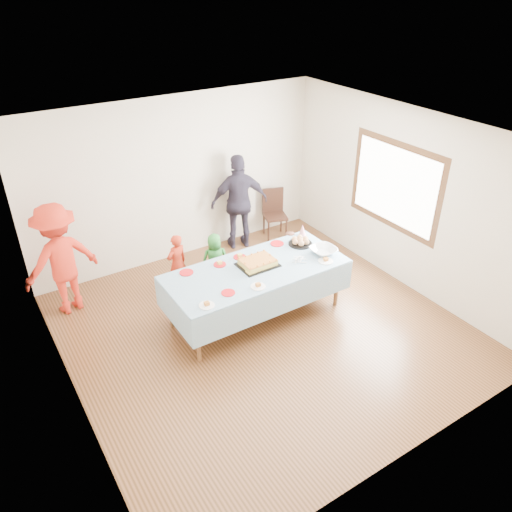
{
  "coord_description": "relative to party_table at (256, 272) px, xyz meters",
  "views": [
    {
      "loc": [
        -3.01,
        -4.54,
        4.35
      ],
      "look_at": [
        0.08,
        0.3,
        0.99
      ],
      "focal_mm": 35.0,
      "sensor_mm": 36.0,
      "label": 1
    }
  ],
  "objects": [
    {
      "name": "punch_bowl",
      "position": [
        1.03,
        -0.17,
        0.1
      ],
      "size": [
        0.37,
        0.37,
        0.09
      ],
      "primitive_type": "imported",
      "color": "silver",
      "rests_on": "party_table"
    },
    {
      "name": "dining_chair",
      "position": [
        1.6,
        1.9,
        -0.23
      ],
      "size": [
        0.49,
        0.49,
        0.89
      ],
      "rotation": [
        0.0,
        0.0,
        -0.33
      ],
      "color": "black",
      "rests_on": "ground"
    },
    {
      "name": "plate_red_near",
      "position": [
        -0.61,
        -0.31,
        0.06
      ],
      "size": [
        0.18,
        0.18,
        0.01
      ],
      "primitive_type": "cylinder",
      "color": "red",
      "rests_on": "party_table"
    },
    {
      "name": "adult_right",
      "position": [
        0.86,
        1.88,
        0.12
      ],
      "size": [
        1.06,
        0.67,
        1.68
      ],
      "primitive_type": "imported",
      "rotation": [
        0.0,
        0.0,
        2.86
      ],
      "color": "#2F2939",
      "rests_on": "ground"
    },
    {
      "name": "plate_red_far_a",
      "position": [
        -0.85,
        0.41,
        0.06
      ],
      "size": [
        0.19,
        0.19,
        0.01
      ],
      "primitive_type": "cylinder",
      "color": "red",
      "rests_on": "party_table"
    },
    {
      "name": "party_table",
      "position": [
        0.0,
        0.0,
        0.0
      ],
      "size": [
        2.5,
        1.1,
        0.78
      ],
      "color": "brown",
      "rests_on": "ground"
    },
    {
      "name": "plate_white_left",
      "position": [
        -0.97,
        -0.4,
        0.06
      ],
      "size": [
        0.19,
        0.19,
        0.01
      ],
      "primitive_type": "cylinder",
      "color": "white",
      "rests_on": "party_table"
    },
    {
      "name": "toddler_left",
      "position": [
        -0.65,
        1.18,
        -0.25
      ],
      "size": [
        0.39,
        0.3,
        0.95
      ],
      "primitive_type": "imported",
      "rotation": [
        0.0,
        0.0,
        3.37
      ],
      "color": "red",
      "rests_on": "ground"
    },
    {
      "name": "rolls_tray",
      "position": [
        0.92,
        0.22,
        0.1
      ],
      "size": [
        0.35,
        0.35,
        0.11
      ],
      "color": "black",
      "rests_on": "party_table"
    },
    {
      "name": "fork_pile",
      "position": [
        0.59,
        -0.17,
        0.09
      ],
      "size": [
        0.24,
        0.18,
        0.07
      ],
      "primitive_type": null,
      "color": "white",
      "rests_on": "party_table"
    },
    {
      "name": "ground",
      "position": [
        -0.1,
        -0.32,
        -0.72
      ],
      "size": [
        5.0,
        5.0,
        0.0
      ],
      "primitive_type": "plane",
      "color": "#482D14",
      "rests_on": "ground"
    },
    {
      "name": "room_walls",
      "position": [
        -0.04,
        -0.31,
        1.05
      ],
      "size": [
        5.04,
        5.04,
        2.72
      ],
      "color": "beige",
      "rests_on": "ground"
    },
    {
      "name": "birthday_cake",
      "position": [
        0.06,
        0.05,
        0.1
      ],
      "size": [
        0.53,
        0.41,
        0.09
      ],
      "color": "black",
      "rests_on": "party_table"
    },
    {
      "name": "party_hat",
      "position": [
        1.12,
        0.44,
        0.14
      ],
      "size": [
        0.11,
        0.11,
        0.18
      ],
      "primitive_type": "cone",
      "color": "silver",
      "rests_on": "party_table"
    },
    {
      "name": "toddler_right",
      "position": [
        0.97,
        0.58,
        -0.32
      ],
      "size": [
        0.43,
        0.36,
        0.81
      ],
      "primitive_type": "imported",
      "rotation": [
        0.0,
        0.0,
        2.99
      ],
      "color": "#AD6951",
      "rests_on": "ground"
    },
    {
      "name": "adult_left",
      "position": [
        -2.2,
        1.6,
        0.1
      ],
      "size": [
        1.17,
        0.82,
        1.65
      ],
      "primitive_type": "imported",
      "rotation": [
        0.0,
        0.0,
        3.35
      ],
      "color": "red",
      "rests_on": "ground"
    },
    {
      "name": "plate_white_right",
      "position": [
        0.92,
        -0.36,
        0.06
      ],
      "size": [
        0.21,
        0.21,
        0.01
      ],
      "primitive_type": "cylinder",
      "color": "white",
      "rests_on": "party_table"
    },
    {
      "name": "plate_red_far_c",
      "position": [
        -0.03,
        0.37,
        0.06
      ],
      "size": [
        0.18,
        0.18,
        0.01
      ],
      "primitive_type": "cylinder",
      "color": "red",
      "rests_on": "party_table"
    },
    {
      "name": "plate_red_far_d",
      "position": [
        0.63,
        0.41,
        0.06
      ],
      "size": [
        0.2,
        0.2,
        0.01
      ],
      "primitive_type": "cylinder",
      "color": "red",
      "rests_on": "party_table"
    },
    {
      "name": "toddler_mid",
      "position": [
        -0.09,
        1.03,
        -0.3
      ],
      "size": [
        0.48,
        0.39,
        0.86
      ],
      "primitive_type": "imported",
      "rotation": [
        0.0,
        0.0,
        2.82
      ],
      "color": "#27772C",
      "rests_on": "ground"
    },
    {
      "name": "plate_white_mid",
      "position": [
        -0.22,
        -0.39,
        0.06
      ],
      "size": [
        0.2,
        0.2,
        0.01
      ],
      "primitive_type": "cylinder",
      "color": "white",
      "rests_on": "party_table"
    },
    {
      "name": "plate_red_far_b",
      "position": [
        -0.37,
        0.35,
        0.06
      ],
      "size": [
        0.18,
        0.18,
        0.01
      ],
      "primitive_type": "cylinder",
      "color": "red",
      "rests_on": "party_table"
    }
  ]
}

